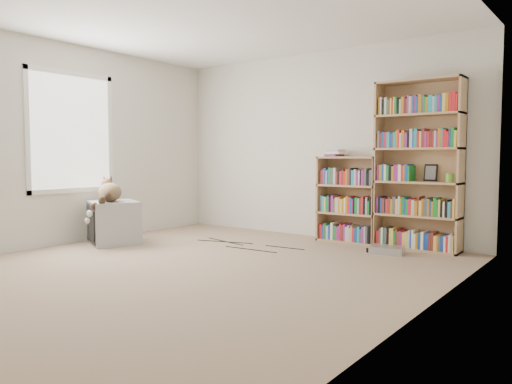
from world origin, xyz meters
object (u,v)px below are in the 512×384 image
Objects in this scene: crt_tv at (114,222)px; bookcase_short at (349,203)px; cat at (107,195)px; bookcase_tall at (418,170)px; dvd_player at (387,250)px.

crt_tv is 0.72× the size of bookcase_short.
cat reaches higher than crt_tv.
bookcase_tall is at bearing 54.99° from crt_tv.
bookcase_tall reaches higher than dvd_player.
bookcase_tall is (3.21, 1.88, 0.67)m from crt_tv.
bookcase_short is (-0.88, -0.00, -0.43)m from bookcase_tall.
bookcase_tall is 1.02m from dvd_player.
crt_tv is 2.17× the size of dvd_player.
bookcase_tall reaches higher than crt_tv.
crt_tv is at bearing -149.67° from bookcase_tall.
bookcase_tall is at bearing 56.34° from dvd_player.
dvd_player is (3.03, 1.52, -0.58)m from cat.
bookcase_short is 0.95m from dvd_player.
crt_tv is 1.17× the size of cat.
dvd_player is (0.70, -0.46, -0.46)m from bookcase_short.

